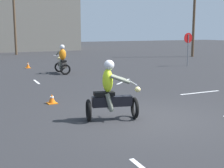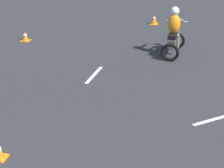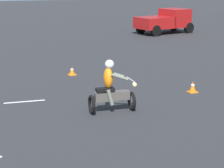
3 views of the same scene
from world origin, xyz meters
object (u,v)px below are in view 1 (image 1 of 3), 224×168
utility_pole_far (14,1)px  motorcycle_rider_background (62,61)px  stop_sign (188,43)px  traffic_cone_near_right (28,65)px  traffic_cone_mid_left (52,99)px  utility_pole_near (194,11)px  motorcycle_rider_foreground (111,94)px

utility_pole_far → motorcycle_rider_background: bearing=-91.5°
stop_sign → traffic_cone_near_right: size_ratio=5.75×
stop_sign → traffic_cone_near_right: 11.03m
motorcycle_rider_background → traffic_cone_near_right: bearing=111.3°
traffic_cone_near_right → traffic_cone_mid_left: (-1.60, -10.70, -0.04)m
traffic_cone_near_right → utility_pole_near: size_ratio=0.05×
traffic_cone_mid_left → utility_pole_near: bearing=36.0°
stop_sign → utility_pole_near: 8.76m
stop_sign → traffic_cone_near_right: (-10.22, 3.87, -1.44)m
motorcycle_rider_background → traffic_cone_mid_left: bearing=-108.1°
motorcycle_rider_foreground → traffic_cone_near_right: (0.73, 13.35, -0.53)m
motorcycle_rider_foreground → stop_sign: 14.52m
utility_pole_near → motorcycle_rider_foreground: bearing=-137.3°
motorcycle_rider_foreground → motorcycle_rider_background: 9.94m
motorcycle_rider_background → stop_sign: size_ratio=0.72×
stop_sign → traffic_cone_near_right: stop_sign is taller
stop_sign → utility_pole_far: size_ratio=0.21×
utility_pole_near → utility_pole_far: utility_pole_far is taller
traffic_cone_near_right → motorcycle_rider_foreground: bearing=-93.1°
motorcycle_rider_foreground → stop_sign: bearing=146.5°
motorcycle_rider_foreground → traffic_cone_near_right: bearing=-167.5°
motorcycle_rider_foreground → traffic_cone_mid_left: (-0.87, 2.65, -0.57)m
traffic_cone_mid_left → utility_pole_far: 23.99m
traffic_cone_mid_left → utility_pole_far: (3.21, 23.19, 5.26)m
motorcycle_rider_foreground → traffic_cone_near_right: size_ratio=4.15×
motorcycle_rider_background → utility_pole_far: utility_pole_far is taller
motorcycle_rider_foreground → motorcycle_rider_background: size_ratio=1.00×
motorcycle_rider_foreground → traffic_cone_mid_left: motorcycle_rider_foreground is taller
motorcycle_rider_background → traffic_cone_mid_left: (-2.78, -7.11, -0.57)m
traffic_cone_near_right → motorcycle_rider_background: bearing=-71.9°
motorcycle_rider_background → traffic_cone_near_right: motorcycle_rider_background is taller
traffic_cone_mid_left → utility_pole_far: size_ratio=0.03×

